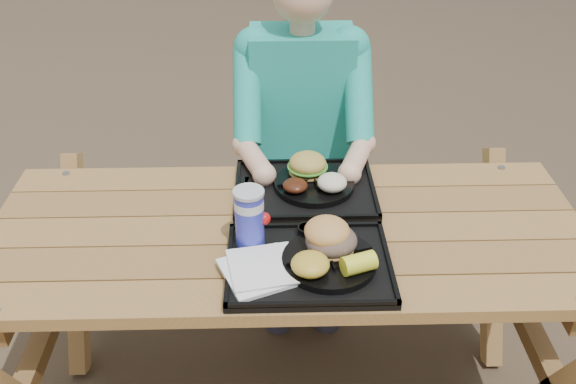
{
  "coord_description": "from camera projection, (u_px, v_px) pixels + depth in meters",
  "views": [
    {
      "loc": [
        -0.04,
        -1.56,
        1.88
      ],
      "look_at": [
        0.0,
        0.0,
        0.88
      ],
      "focal_mm": 40.0,
      "sensor_mm": 36.0,
      "label": 1
    }
  ],
  "objects": [
    {
      "name": "diner",
      "position": [
        301.0,
        153.0,
        2.54
      ],
      "size": [
        0.48,
        0.84,
        1.28
      ],
      "primitive_type": null,
      "color": "teal",
      "rests_on": "ground"
    },
    {
      "name": "tray_near",
      "position": [
        309.0,
        265.0,
        1.76
      ],
      "size": [
        0.45,
        0.35,
        0.02
      ],
      "primitive_type": "cube",
      "color": "black",
      "rests_on": "picnic_table"
    },
    {
      "name": "plate_far",
      "position": [
        314.0,
        184.0,
        2.08
      ],
      "size": [
        0.26,
        0.26,
        0.02
      ],
      "primitive_type": "cylinder",
      "color": "black",
      "rests_on": "tray_far"
    },
    {
      "name": "cutlery_far",
      "position": [
        249.0,
        187.0,
        2.07
      ],
      "size": [
        0.03,
        0.15,
        0.01
      ],
      "primitive_type": "cube",
      "rotation": [
        0.0,
        0.0,
        0.03
      ],
      "color": "black",
      "rests_on": "tray_far"
    },
    {
      "name": "baked_beans",
      "position": [
        295.0,
        186.0,
        2.02
      ],
      "size": [
        0.08,
        0.08,
        0.04
      ],
      "primitive_type": "ellipsoid",
      "color": "#441C0D",
      "rests_on": "plate_far"
    },
    {
      "name": "burger",
      "position": [
        308.0,
        159.0,
        2.09
      ],
      "size": [
        0.12,
        0.12,
        0.11
      ],
      "primitive_type": null,
      "color": "gold",
      "rests_on": "plate_far"
    },
    {
      "name": "plate_near",
      "position": [
        329.0,
        261.0,
        1.75
      ],
      "size": [
        0.26,
        0.26,
        0.02
      ],
      "primitive_type": "cylinder",
      "color": "black",
      "rests_on": "tray_near"
    },
    {
      "name": "mac_cheese",
      "position": [
        310.0,
        264.0,
        1.68
      ],
      "size": [
        0.1,
        0.1,
        0.05
      ],
      "primitive_type": "ellipsoid",
      "color": "gold",
      "rests_on": "plate_near"
    },
    {
      "name": "condiment_mustard",
      "position": [
        327.0,
        232.0,
        1.85
      ],
      "size": [
        0.05,
        0.05,
        0.03
      ],
      "primitive_type": "cylinder",
      "color": "yellow",
      "rests_on": "tray_near"
    },
    {
      "name": "corn_cob",
      "position": [
        359.0,
        263.0,
        1.68
      ],
      "size": [
        0.11,
        0.11,
        0.05
      ],
      "primitive_type": null,
      "rotation": [
        0.0,
        0.0,
        0.35
      ],
      "color": "#FDFF35",
      "rests_on": "plate_near"
    },
    {
      "name": "potato_salad",
      "position": [
        332.0,
        182.0,
        2.02
      ],
      "size": [
        0.09,
        0.09,
        0.05
      ],
      "primitive_type": "ellipsoid",
      "color": "#EEE7C9",
      "rests_on": "plate_far"
    },
    {
      "name": "napkin_stack",
      "position": [
        259.0,
        270.0,
        1.71
      ],
      "size": [
        0.24,
        0.24,
        0.02
      ],
      "primitive_type": "cube",
      "rotation": [
        0.0,
        0.0,
        0.4
      ],
      "color": "white",
      "rests_on": "tray_near"
    },
    {
      "name": "tray_far",
      "position": [
        305.0,
        191.0,
        2.08
      ],
      "size": [
        0.45,
        0.35,
        0.02
      ],
      "primitive_type": "cube",
      "color": "black",
      "rests_on": "picnic_table"
    },
    {
      "name": "sandwich",
      "position": [
        332.0,
        228.0,
        1.74
      ],
      "size": [
        0.13,
        0.13,
        0.14
      ],
      "primitive_type": null,
      "color": "#DB974D",
      "rests_on": "plate_near"
    },
    {
      "name": "condiment_bbq",
      "position": [
        307.0,
        231.0,
        1.85
      ],
      "size": [
        0.05,
        0.05,
        0.03
      ],
      "primitive_type": "cylinder",
      "color": "black",
      "rests_on": "tray_near"
    },
    {
      "name": "soda_cup",
      "position": [
        249.0,
        219.0,
        1.79
      ],
      "size": [
        0.08,
        0.08,
        0.17
      ],
      "primitive_type": "cylinder",
      "color": "#1820B5",
      "rests_on": "tray_near"
    },
    {
      "name": "picnic_table",
      "position": [
        288.0,
        320.0,
        2.13
      ],
      "size": [
        1.8,
        1.49,
        0.75
      ],
      "primitive_type": null,
      "color": "#999999",
      "rests_on": "ground"
    }
  ]
}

